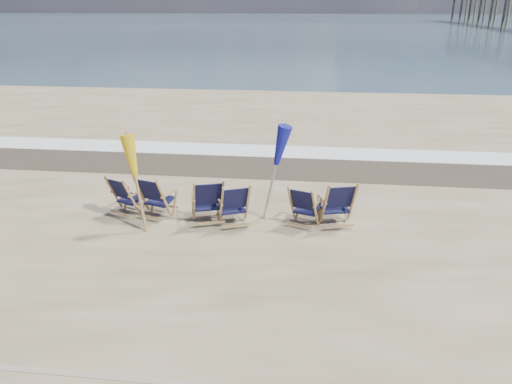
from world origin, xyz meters
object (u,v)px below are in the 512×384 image
beach_chair_3 (248,204)px  umbrella_yellow (135,161)px  umbrella_blue (273,148)px  beach_chair_0 (131,198)px  beach_chair_2 (223,201)px  beach_chair_1 (163,200)px  beach_chair_5 (353,204)px  beach_chair_4 (315,209)px

beach_chair_3 → umbrella_yellow: 2.43m
umbrella_blue → umbrella_yellow: bearing=-162.6°
beach_chair_0 → beach_chair_2: beach_chair_2 is taller
beach_chair_2 → beach_chair_3: beach_chair_2 is taller
beach_chair_1 → umbrella_yellow: (-0.37, -0.45, 0.97)m
beach_chair_1 → beach_chair_5: 3.97m
beach_chair_5 → umbrella_blue: umbrella_blue is taller
beach_chair_1 → beach_chair_4: beach_chair_1 is taller
beach_chair_0 → beach_chair_4: bearing=-156.5°
beach_chair_4 → umbrella_blue: (-0.89, 0.41, 1.14)m
beach_chair_5 → beach_chair_2: bearing=-12.5°
beach_chair_0 → beach_chair_5: (4.72, 0.11, 0.06)m
beach_chair_4 → beach_chair_0: bearing=19.0°
beach_chair_3 → beach_chair_5: beach_chair_5 is taller
beach_chair_0 → umbrella_blue: umbrella_blue is taller
beach_chair_2 → beach_chair_3: (0.54, -0.04, -0.03)m
beach_chair_1 → umbrella_blue: size_ratio=0.48×
beach_chair_2 → beach_chair_5: bearing=165.0°
beach_chair_1 → beach_chair_2: 1.27m
beach_chair_2 → umbrella_blue: size_ratio=0.50×
beach_chair_5 → umbrella_yellow: 4.49m
beach_chair_3 → umbrella_blue: 1.28m
beach_chair_2 → beach_chair_5: size_ratio=1.01×
beach_chair_0 → beach_chair_3: size_ratio=0.94×
beach_chair_3 → umbrella_blue: umbrella_blue is taller
umbrella_blue → beach_chair_3: bearing=-140.9°
beach_chair_1 → beach_chair_5: (3.96, 0.18, 0.02)m
beach_chair_2 → umbrella_yellow: size_ratio=0.53×
beach_chair_1 → beach_chair_5: beach_chair_5 is taller
beach_chair_1 → umbrella_yellow: umbrella_yellow is taller
beach_chair_5 → beach_chair_1: bearing=-13.2°
beach_chair_1 → beach_chair_2: (1.27, 0.03, 0.02)m
beach_chair_4 → umbrella_yellow: (-3.56, -0.43, 1.02)m
umbrella_yellow → umbrella_blue: bearing=17.4°
beach_chair_0 → beach_chair_4: 3.94m
beach_chair_0 → beach_chair_2: bearing=-156.5°
beach_chair_2 → umbrella_blue: (1.03, 0.36, 1.08)m
beach_chair_1 → beach_chair_4: size_ratio=1.09×
beach_chair_1 → beach_chair_2: size_ratio=0.96×
beach_chair_2 → beach_chair_4: 1.92m
beach_chair_1 → beach_chair_4: (3.19, -0.02, -0.04)m
beach_chair_2 → beach_chair_5: beach_chair_2 is taller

